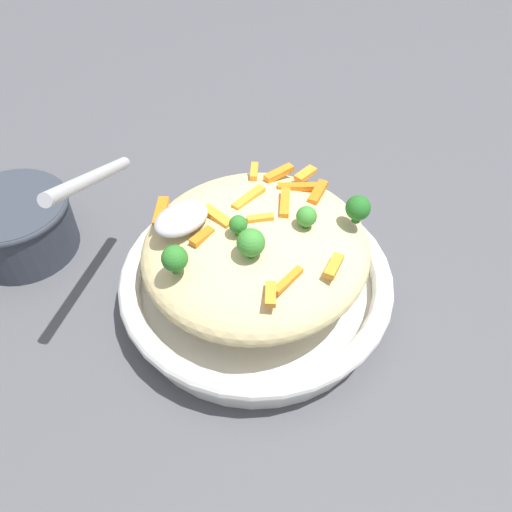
# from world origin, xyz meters

# --- Properties ---
(ground_plane) EXTENTS (2.40, 2.40, 0.00)m
(ground_plane) POSITION_xyz_m (0.00, 0.00, 0.00)
(ground_plane) COLOR #4C4C51
(serving_bowl) EXTENTS (0.29, 0.29, 0.05)m
(serving_bowl) POSITION_xyz_m (0.00, 0.00, 0.03)
(serving_bowl) COLOR white
(serving_bowl) RESTS_ON ground_plane
(pasta_mound) EXTENTS (0.23, 0.22, 0.07)m
(pasta_mound) POSITION_xyz_m (0.00, 0.00, 0.08)
(pasta_mound) COLOR #DBC689
(pasta_mound) RESTS_ON serving_bowl
(carrot_piece_0) EXTENTS (0.03, 0.03, 0.01)m
(carrot_piece_0) POSITION_xyz_m (0.05, -0.08, 0.11)
(carrot_piece_0) COLOR orange
(carrot_piece_0) RESTS_ON pasta_mound
(carrot_piece_1) EXTENTS (0.04, 0.02, 0.01)m
(carrot_piece_1) POSITION_xyz_m (-0.08, 0.01, 0.11)
(carrot_piece_1) COLOR orange
(carrot_piece_1) RESTS_ON pasta_mound
(carrot_piece_2) EXTENTS (0.02, 0.02, 0.01)m
(carrot_piece_2) POSITION_xyz_m (0.05, 0.07, 0.11)
(carrot_piece_2) COLOR orange
(carrot_piece_2) RESTS_ON pasta_mound
(carrot_piece_3) EXTENTS (0.03, 0.01, 0.01)m
(carrot_piece_3) POSITION_xyz_m (-0.09, -0.02, 0.11)
(carrot_piece_3) COLOR orange
(carrot_piece_3) RESTS_ON pasta_mound
(carrot_piece_4) EXTENTS (0.04, 0.03, 0.01)m
(carrot_piece_4) POSITION_xyz_m (-0.04, 0.00, 0.12)
(carrot_piece_4) COLOR orange
(carrot_piece_4) RESTS_ON pasta_mound
(carrot_piece_5) EXTENTS (0.04, 0.03, 0.01)m
(carrot_piece_5) POSITION_xyz_m (-0.07, -0.01, 0.11)
(carrot_piece_5) COLOR orange
(carrot_piece_5) RESTS_ON pasta_mound
(carrot_piece_6) EXTENTS (0.03, 0.02, 0.01)m
(carrot_piece_6) POSITION_xyz_m (-0.01, 0.00, 0.12)
(carrot_piece_6) COLOR orange
(carrot_piece_6) RESTS_ON pasta_mound
(carrot_piece_7) EXTENTS (0.02, 0.02, 0.01)m
(carrot_piece_7) POSITION_xyz_m (-0.06, -0.06, 0.11)
(carrot_piece_7) COLOR orange
(carrot_piece_7) RESTS_ON pasta_mound
(carrot_piece_8) EXTENTS (0.04, 0.01, 0.01)m
(carrot_piece_8) POSITION_xyz_m (0.03, 0.07, 0.11)
(carrot_piece_8) COLOR orange
(carrot_piece_8) RESTS_ON pasta_mound
(carrot_piece_9) EXTENTS (0.04, 0.01, 0.01)m
(carrot_piece_9) POSITION_xyz_m (-0.07, -0.04, 0.11)
(carrot_piece_9) COLOR orange
(carrot_piece_9) RESTS_ON pasta_mound
(carrot_piece_10) EXTENTS (0.03, 0.02, 0.01)m
(carrot_piece_10) POSITION_xyz_m (-0.01, 0.08, 0.11)
(carrot_piece_10) COLOR orange
(carrot_piece_10) RESTS_ON pasta_mound
(carrot_piece_11) EXTENTS (0.04, 0.01, 0.01)m
(carrot_piece_11) POSITION_xyz_m (-0.02, -0.03, 0.11)
(carrot_piece_11) COLOR orange
(carrot_piece_11) RESTS_ON pasta_mound
(carrot_piece_12) EXTENTS (0.01, 0.04, 0.01)m
(carrot_piece_12) POSITION_xyz_m (0.02, -0.03, 0.12)
(carrot_piece_12) COLOR orange
(carrot_piece_12) RESTS_ON pasta_mound
(carrot_piece_13) EXTENTS (0.03, 0.01, 0.01)m
(carrot_piece_13) POSITION_xyz_m (0.05, -0.02, 0.11)
(carrot_piece_13) COLOR orange
(carrot_piece_13) RESTS_ON pasta_mound
(broccoli_floret_0) EXTENTS (0.02, 0.02, 0.03)m
(broccoli_floret_0) POSITION_xyz_m (-0.08, 0.06, 0.12)
(broccoli_floret_0) COLOR #205B1C
(broccoli_floret_0) RESTS_ON pasta_mound
(broccoli_floret_1) EXTENTS (0.02, 0.02, 0.02)m
(broccoli_floret_1) POSITION_xyz_m (0.02, -0.00, 0.13)
(broccoli_floret_1) COLOR #296820
(broccoli_floret_1) RESTS_ON pasta_mound
(broccoli_floret_2) EXTENTS (0.02, 0.02, 0.02)m
(broccoli_floret_2) POSITION_xyz_m (-0.03, 0.03, 0.13)
(broccoli_floret_2) COLOR #377928
(broccoli_floret_2) RESTS_ON pasta_mound
(broccoli_floret_3) EXTENTS (0.02, 0.02, 0.03)m
(broccoli_floret_3) POSITION_xyz_m (0.09, -0.01, 0.12)
(broccoli_floret_3) COLOR #296820
(broccoli_floret_3) RESTS_ON pasta_mound
(broccoli_floret_4) EXTENTS (0.03, 0.03, 0.03)m
(broccoli_floret_4) POSITION_xyz_m (0.03, 0.03, 0.13)
(broccoli_floret_4) COLOR #377928
(broccoli_floret_4) RESTS_ON pasta_mound
(serving_spoon) EXTENTS (0.14, 0.14, 0.10)m
(serving_spoon) POSITION_xyz_m (0.07, -0.07, 0.14)
(serving_spoon) COLOR #B7B7BC
(serving_spoon) RESTS_ON pasta_mound
(companion_bowl) EXTENTS (0.13, 0.13, 0.07)m
(companion_bowl) POSITION_xyz_m (0.15, -0.25, 0.04)
(companion_bowl) COLOR #333842
(companion_bowl) RESTS_ON ground_plane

